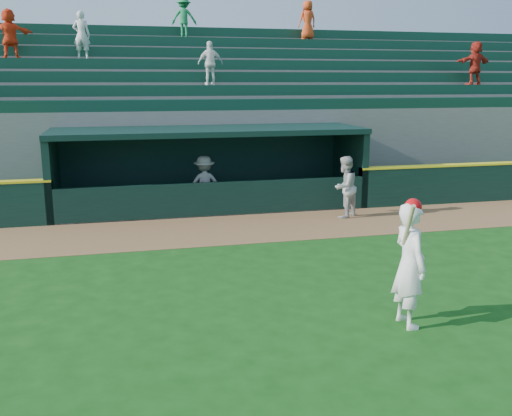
# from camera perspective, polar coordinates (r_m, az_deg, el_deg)

# --- Properties ---
(ground) EXTENTS (120.00, 120.00, 0.00)m
(ground) POSITION_cam_1_polar(r_m,az_deg,el_deg) (10.62, 2.04, -8.70)
(ground) COLOR #134411
(ground) RESTS_ON ground
(warning_track) EXTENTS (40.00, 3.00, 0.01)m
(warning_track) POSITION_cam_1_polar(r_m,az_deg,el_deg) (15.17, -2.92, -2.13)
(warning_track) COLOR brown
(warning_track) RESTS_ON ground
(dugout_player_front) EXTENTS (1.09, 1.06, 1.78)m
(dugout_player_front) POSITION_cam_1_polar(r_m,az_deg,el_deg) (16.53, 8.85, 2.09)
(dugout_player_front) COLOR #AAAAA5
(dugout_player_front) RESTS_ON ground
(dugout_player_inside) EXTENTS (1.09, 0.63, 1.68)m
(dugout_player_inside) POSITION_cam_1_polar(r_m,az_deg,el_deg) (17.16, -5.18, 2.42)
(dugout_player_inside) COLOR gray
(dugout_player_inside) RESTS_ON ground
(dugout) EXTENTS (9.40, 2.80, 2.46)m
(dugout) POSITION_cam_1_polar(r_m,az_deg,el_deg) (17.91, -4.82, 4.52)
(dugout) COLOR #61615C
(dugout) RESTS_ON ground
(stands) EXTENTS (34.50, 6.25, 7.05)m
(stands) POSITION_cam_1_polar(r_m,az_deg,el_deg) (22.30, -6.76, 8.76)
(stands) COLOR slate
(stands) RESTS_ON ground
(batter_at_plate) EXTENTS (0.54, 0.86, 2.10)m
(batter_at_plate) POSITION_cam_1_polar(r_m,az_deg,el_deg) (9.38, 15.10, -5.35)
(batter_at_plate) COLOR white
(batter_at_plate) RESTS_ON ground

